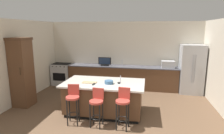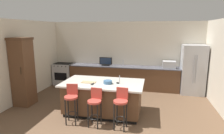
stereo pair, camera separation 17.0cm
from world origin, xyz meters
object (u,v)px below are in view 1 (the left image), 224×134
object	(u,v)px
microwave	(168,64)
bar_stool_left	(73,101)
kitchen_island	(104,97)
tv_remote	(94,84)
fruit_bowl	(109,82)
range_oven	(62,74)
bar_stool_right	(123,105)
cell_phone	(119,83)
tv_monitor	(105,62)
refrigerator	(191,69)
bar_stool_center	(97,104)
cutting_board	(89,82)
cabinet_tower	(22,71)

from	to	relation	value
microwave	bar_stool_left	xyz separation A→B (m)	(-2.60, -3.20, -0.44)
kitchen_island	tv_remote	bearing A→B (deg)	-130.11
kitchen_island	fruit_bowl	xyz separation A→B (m)	(0.17, -0.11, 0.49)
range_oven	bar_stool_right	xyz separation A→B (m)	(3.10, -3.21, 0.14)
cell_phone	tv_remote	size ratio (longest dim) A/B	0.88
bar_stool_right	tv_remote	bearing A→B (deg)	155.68
kitchen_island	bar_stool_left	size ratio (longest dim) A/B	2.25
tv_monitor	tv_remote	bearing A→B (deg)	-83.36
refrigerator	range_oven	world-z (taller)	refrigerator
range_oven	bar_stool_right	distance (m)	4.46
range_oven	cell_phone	bearing A→B (deg)	-40.25
tv_remote	refrigerator	bearing A→B (deg)	46.11
bar_stool_right	kitchen_island	bearing A→B (deg)	136.11
range_oven	microwave	distance (m)	4.46
bar_stool_right	fruit_bowl	distance (m)	0.89
kitchen_island	bar_stool_left	bearing A→B (deg)	-129.57
range_oven	bar_stool_center	world-z (taller)	bar_stool_center
tv_monitor	refrigerator	bearing A→B (deg)	-0.36
tv_monitor	cutting_board	xyz separation A→B (m)	(0.14, -2.51, -0.16)
microwave	bar_stool_center	distance (m)	3.80
cabinet_tower	tv_monitor	size ratio (longest dim) A/B	4.13
kitchen_island	bar_stool_right	size ratio (longest dim) A/B	2.26
cell_phone	tv_monitor	bearing A→B (deg)	98.62
kitchen_island	tv_monitor	size ratio (longest dim) A/B	4.37
refrigerator	bar_stool_right	world-z (taller)	refrigerator
cabinet_tower	cell_phone	xyz separation A→B (m)	(3.05, -0.05, -0.20)
range_oven	bar_stool_right	size ratio (longest dim) A/B	0.93
cabinet_tower	cell_phone	world-z (taller)	cabinet_tower
bar_stool_left	cell_phone	bearing A→B (deg)	26.12
bar_stool_right	cell_phone	bearing A→B (deg)	112.14
bar_stool_center	cell_phone	xyz separation A→B (m)	(0.42, 0.78, 0.35)
bar_stool_center	range_oven	bearing A→B (deg)	131.54
kitchen_island	bar_stool_right	world-z (taller)	bar_stool_right
kitchen_island	bar_stool_center	xyz separation A→B (m)	(0.00, -0.78, 0.10)
cabinet_tower	fruit_bowl	world-z (taller)	cabinet_tower
bar_stool_center	bar_stool_right	size ratio (longest dim) A/B	0.95
bar_stool_right	tv_remote	distance (m)	1.06
bar_stool_right	tv_remote	size ratio (longest dim) A/B	5.92
cabinet_tower	range_oven	bearing A→B (deg)	85.87
refrigerator	tv_monitor	xyz separation A→B (m)	(-3.35, 0.02, 0.16)
bar_stool_right	fruit_bowl	world-z (taller)	bar_stool_right
bar_stool_center	refrigerator	bearing A→B (deg)	52.34
tv_monitor	bar_stool_right	bearing A→B (deg)	-69.47
fruit_bowl	cell_phone	world-z (taller)	fruit_bowl
bar_stool_left	cutting_board	world-z (taller)	bar_stool_left
microwave	cell_phone	world-z (taller)	microwave
microwave	tv_monitor	xyz separation A→B (m)	(-2.50, -0.05, 0.02)
tv_monitor	bar_stool_right	size ratio (longest dim) A/B	0.52
bar_stool_left	bar_stool_center	size ratio (longest dim) A/B	1.06
cabinet_tower	bar_stool_right	distance (m)	3.41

